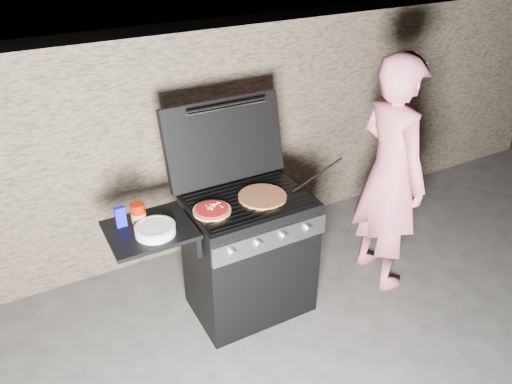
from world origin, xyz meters
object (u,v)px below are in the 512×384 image
sauce_jar (138,214)px  person (390,175)px  pizza_topped (212,210)px  gas_grill (217,266)px

sauce_jar → person: bearing=-7.5°
pizza_topped → sauce_jar: sauce_jar is taller
gas_grill → sauce_jar: sauce_jar is taller
gas_grill → person: (1.31, -0.15, 0.43)m
person → gas_grill: bearing=87.7°
pizza_topped → sauce_jar: bearing=166.1°
pizza_topped → person: bearing=-5.3°
sauce_jar → gas_grill: bearing=-10.2°
gas_grill → pizza_topped: (-0.02, -0.02, 0.47)m
gas_grill → sauce_jar: size_ratio=9.94×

